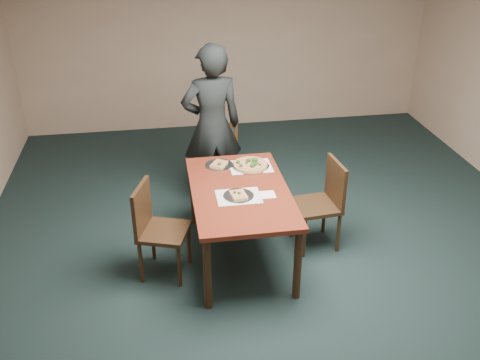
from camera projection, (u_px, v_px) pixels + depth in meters
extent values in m
plane|color=black|center=(289.00, 285.00, 4.90)|extent=(8.00, 8.00, 0.00)
plane|color=tan|center=(227.00, 34.00, 7.73)|extent=(6.00, 0.00, 6.00)
cube|color=#511A10|center=(240.00, 192.00, 4.96)|extent=(0.90, 1.50, 0.04)
cylinder|color=black|center=(207.00, 274.00, 4.48)|extent=(0.07, 0.07, 0.70)
cylinder|color=black|center=(193.00, 194.00, 5.68)|extent=(0.07, 0.07, 0.70)
cylinder|color=black|center=(298.00, 265.00, 4.59)|extent=(0.07, 0.07, 0.70)
cylinder|color=black|center=(265.00, 188.00, 5.80)|extent=(0.07, 0.07, 0.70)
cube|color=black|center=(227.00, 169.00, 6.00)|extent=(0.51, 0.51, 0.04)
cylinder|color=black|center=(219.00, 198.00, 5.90)|extent=(0.04, 0.04, 0.43)
cylinder|color=black|center=(207.00, 183.00, 6.18)|extent=(0.04, 0.04, 0.43)
cylinder|color=black|center=(248.00, 191.00, 6.03)|extent=(0.04, 0.04, 0.43)
cylinder|color=black|center=(235.00, 178.00, 6.32)|extent=(0.04, 0.04, 0.43)
cube|color=black|center=(220.00, 143.00, 6.04)|extent=(0.41, 0.14, 0.44)
cube|color=black|center=(164.00, 232.00, 4.87)|extent=(0.53, 0.53, 0.04)
cylinder|color=black|center=(179.00, 267.00, 4.79)|extent=(0.04, 0.04, 0.43)
cylinder|color=black|center=(141.00, 263.00, 4.85)|extent=(0.04, 0.04, 0.43)
cylinder|color=black|center=(189.00, 244.00, 5.11)|extent=(0.04, 0.04, 0.43)
cylinder|color=black|center=(153.00, 240.00, 5.16)|extent=(0.04, 0.04, 0.43)
cube|color=black|center=(142.00, 208.00, 4.78)|extent=(0.17, 0.41, 0.44)
cube|color=black|center=(316.00, 206.00, 5.28)|extent=(0.46, 0.46, 0.04)
cylinder|color=black|center=(292.00, 219.00, 5.50)|extent=(0.04, 0.04, 0.43)
cylinder|color=black|center=(324.00, 214.00, 5.58)|extent=(0.04, 0.04, 0.43)
cylinder|color=black|center=(304.00, 238.00, 5.19)|extent=(0.04, 0.04, 0.43)
cylinder|color=black|center=(338.00, 233.00, 5.28)|extent=(0.04, 0.04, 0.43)
cube|color=black|center=(336.00, 182.00, 5.21)|extent=(0.07, 0.42, 0.44)
imported|color=black|center=(212.00, 126.00, 5.88)|extent=(0.72, 0.52, 1.84)
cube|color=white|center=(251.00, 166.00, 5.38)|extent=(0.42, 0.32, 0.00)
cube|color=white|center=(239.00, 196.00, 4.84)|extent=(0.40, 0.30, 0.00)
cylinder|color=silver|center=(251.00, 166.00, 5.37)|extent=(0.38, 0.38, 0.01)
cylinder|color=#B07D43|center=(251.00, 164.00, 5.36)|extent=(0.34, 0.34, 0.02)
cylinder|color=tan|center=(251.00, 163.00, 5.36)|extent=(0.30, 0.30, 0.01)
sphere|color=#163C12|center=(255.00, 164.00, 5.30)|extent=(0.04, 0.04, 0.04)
sphere|color=#163C12|center=(238.00, 162.00, 5.34)|extent=(0.04, 0.04, 0.04)
sphere|color=#163C12|center=(256.00, 160.00, 5.38)|extent=(0.04, 0.04, 0.04)
sphere|color=#163C12|center=(253.00, 159.00, 5.40)|extent=(0.03, 0.03, 0.03)
sphere|color=#163C12|center=(255.00, 163.00, 5.33)|extent=(0.03, 0.03, 0.03)
sphere|color=#163C12|center=(252.00, 166.00, 5.27)|extent=(0.04, 0.04, 0.04)
sphere|color=#163C12|center=(253.00, 163.00, 5.33)|extent=(0.03, 0.03, 0.03)
sphere|color=#163C12|center=(249.00, 160.00, 5.38)|extent=(0.04, 0.04, 0.04)
sphere|color=#163C12|center=(260.00, 165.00, 5.30)|extent=(0.03, 0.03, 0.03)
sphere|color=#163C12|center=(254.00, 160.00, 5.38)|extent=(0.03, 0.03, 0.03)
sphere|color=#163C12|center=(247.00, 163.00, 5.34)|extent=(0.03, 0.03, 0.03)
sphere|color=#163C12|center=(248.00, 160.00, 5.38)|extent=(0.04, 0.04, 0.04)
sphere|color=#163C12|center=(256.00, 159.00, 5.40)|extent=(0.04, 0.04, 0.04)
sphere|color=#163C12|center=(241.00, 165.00, 5.28)|extent=(0.04, 0.04, 0.04)
sphere|color=#163C12|center=(257.00, 163.00, 5.33)|extent=(0.03, 0.03, 0.03)
cylinder|color=silver|center=(239.00, 196.00, 4.83)|extent=(0.28, 0.28, 0.01)
cube|color=#B07D43|center=(239.00, 195.00, 4.83)|extent=(0.15, 0.19, 0.02)
cube|color=tan|center=(239.00, 194.00, 4.82)|extent=(0.12, 0.15, 0.01)
sphere|color=#163C12|center=(239.00, 193.00, 4.81)|extent=(0.03, 0.03, 0.03)
sphere|color=#163C12|center=(235.00, 192.00, 4.82)|extent=(0.03, 0.03, 0.03)
cylinder|color=silver|center=(219.00, 165.00, 5.39)|extent=(0.28, 0.28, 0.01)
cube|color=#B07D43|center=(219.00, 164.00, 5.39)|extent=(0.20, 0.21, 0.02)
cube|color=tan|center=(219.00, 163.00, 5.38)|extent=(0.16, 0.17, 0.01)
sphere|color=#163C12|center=(220.00, 164.00, 5.34)|extent=(0.03, 0.03, 0.03)
sphere|color=#163C12|center=(219.00, 164.00, 5.34)|extent=(0.03, 0.03, 0.03)
cube|color=white|center=(267.00, 195.00, 4.86)|extent=(0.14, 0.14, 0.01)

